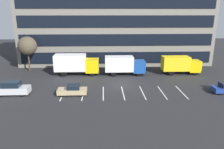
% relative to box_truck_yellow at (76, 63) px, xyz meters
% --- Properties ---
extents(ground_plane, '(120.00, 120.00, 0.00)m').
position_rel_box_truck_yellow_xyz_m(ground_plane, '(7.66, -6.54, -2.09)').
color(ground_plane, '#262628').
extents(office_building, '(40.17, 12.23, 21.60)m').
position_rel_box_truck_yellow_xyz_m(office_building, '(7.66, 11.41, 8.71)').
color(office_building, slate).
rests_on(office_building, ground_plane).
extents(lot_markings, '(16.94, 5.40, 0.01)m').
position_rel_box_truck_yellow_xyz_m(lot_markings, '(7.66, -9.57, -2.09)').
color(lot_markings, silver).
rests_on(lot_markings, ground_plane).
extents(box_truck_yellow, '(8.01, 2.65, 3.71)m').
position_rel_box_truck_yellow_xyz_m(box_truck_yellow, '(0.00, 0.00, 0.00)').
color(box_truck_yellow, yellow).
rests_on(box_truck_yellow, ground_plane).
extents(box_truck_yellow_all, '(7.02, 2.32, 3.25)m').
position_rel_box_truck_yellow_xyz_m(box_truck_yellow_all, '(18.91, -0.22, -0.26)').
color(box_truck_yellow_all, yellow).
rests_on(box_truck_yellow_all, ground_plane).
extents(box_truck_blue, '(7.28, 2.41, 3.38)m').
position_rel_box_truck_yellow_xyz_m(box_truck_blue, '(8.65, -0.43, -0.19)').
color(box_truck_blue, '#194799').
rests_on(box_truck_blue, ground_plane).
extents(sedan_tan, '(4.00, 1.67, 1.43)m').
position_rel_box_truck_yellow_xyz_m(sedan_tan, '(0.66, -10.04, -1.41)').
color(sedan_tan, tan).
rests_on(sedan_tan, ground_plane).
extents(suv_silver, '(4.29, 1.82, 1.94)m').
position_rel_box_truck_yellow_xyz_m(suv_silver, '(-7.54, -9.67, -1.15)').
color(suv_silver, silver).
rests_on(suv_silver, ground_plane).
extents(bare_tree, '(3.52, 3.52, 6.61)m').
position_rel_box_truck_yellow_xyz_m(bare_tree, '(-9.34, 3.06, 2.74)').
color(bare_tree, '#473323').
rests_on(bare_tree, ground_plane).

